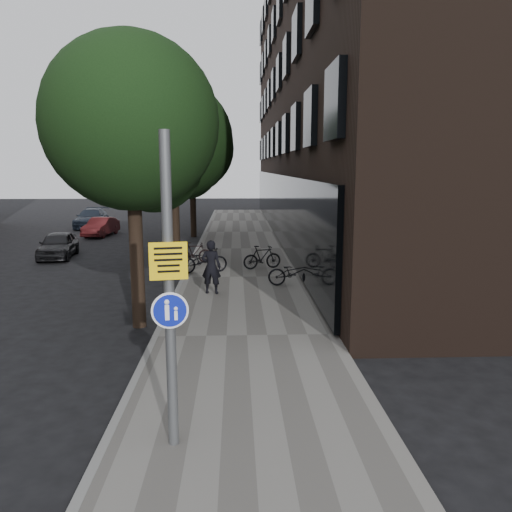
{
  "coord_description": "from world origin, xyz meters",
  "views": [
    {
      "loc": [
        0.0,
        -8.42,
        4.21
      ],
      "look_at": [
        0.5,
        3.91,
        2.0
      ],
      "focal_mm": 35.0,
      "sensor_mm": 36.0,
      "label": 1
    }
  ],
  "objects_px": {
    "pedestrian": "(211,267)",
    "parked_bike_facade_near": "(294,272)",
    "parked_car_near": "(58,245)",
    "signpost": "(169,293)"
  },
  "relations": [
    {
      "from": "signpost",
      "to": "parked_bike_facade_near",
      "type": "bearing_deg",
      "value": 64.49
    },
    {
      "from": "parked_bike_facade_near",
      "to": "pedestrian",
      "type": "bearing_deg",
      "value": 113.94
    },
    {
      "from": "pedestrian",
      "to": "parked_bike_facade_near",
      "type": "bearing_deg",
      "value": -151.92
    },
    {
      "from": "signpost",
      "to": "parked_car_near",
      "type": "bearing_deg",
      "value": 105.12
    },
    {
      "from": "signpost",
      "to": "pedestrian",
      "type": "relative_size",
      "value": 2.6
    },
    {
      "from": "pedestrian",
      "to": "parked_car_near",
      "type": "height_order",
      "value": "pedestrian"
    },
    {
      "from": "pedestrian",
      "to": "parked_car_near",
      "type": "relative_size",
      "value": 0.49
    },
    {
      "from": "parked_bike_facade_near",
      "to": "parked_car_near",
      "type": "height_order",
      "value": "parked_car_near"
    },
    {
      "from": "pedestrian",
      "to": "parked_bike_facade_near",
      "type": "distance_m",
      "value": 3.0
    },
    {
      "from": "signpost",
      "to": "pedestrian",
      "type": "bearing_deg",
      "value": 80.15
    }
  ]
}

